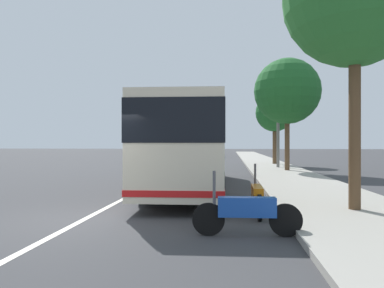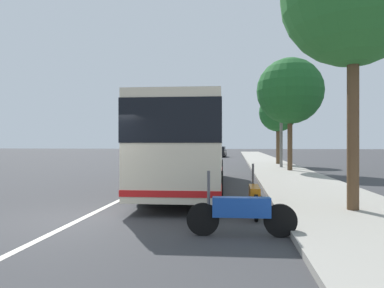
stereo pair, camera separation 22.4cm
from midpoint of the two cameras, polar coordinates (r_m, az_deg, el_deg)
The scene contains 12 objects.
ground_plane at distance 8.80m, azimuth -17.24°, elevation -11.76°, with size 220.00×220.00×0.00m, color #38383A.
sidewalk_curb at distance 18.17m, azimuth 16.47°, elevation -5.40°, with size 110.00×3.60×0.14m, color #9E998E.
lane_divider_line at distance 18.29m, azimuth -4.16°, elevation -5.57°, with size 110.00×0.16×0.01m, color silver.
coach_bus at distance 14.19m, azimuth 0.33°, elevation 0.31°, with size 11.77×2.92×3.16m.
motorcycle_by_tree at distance 7.04m, azimuth 8.83°, elevation -10.78°, with size 0.29×2.14×1.27m.
motorcycle_mid_row at distance 9.16m, azimuth 10.74°, elevation -8.34°, with size 2.08×0.25×1.26m.
car_far_distant at distance 47.19m, azimuth 4.50°, elevation -1.29°, with size 4.45×1.97×1.40m.
car_oncoming at distance 53.90m, azimuth 0.97°, elevation -1.07°, with size 4.52×1.97×1.50m.
car_ahead_same_lane at distance 44.09m, azimuth -0.54°, elevation -1.42°, with size 4.11×2.12×1.35m.
roadside_tree_mid_block at distance 23.03m, azimuth 15.83°, elevation 8.22°, with size 4.11×4.11×7.14m.
roadside_tree_far_block at distance 29.85m, azimuth 13.98°, elevation 4.90°, with size 3.12×3.12×5.90m.
utility_pole at distance 25.58m, azimuth 14.47°, elevation 3.74°, with size 0.20×0.20×6.87m, color slate.
Camera 2 is at (-7.83, -3.66, 1.81)m, focal length 32.97 mm.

